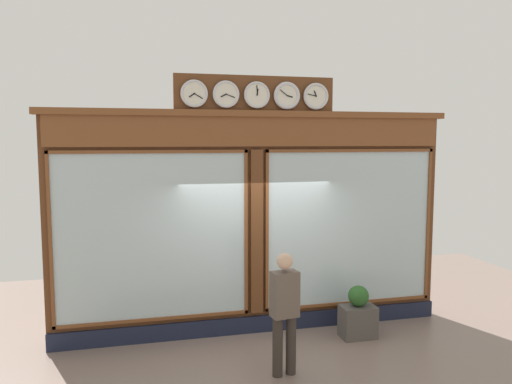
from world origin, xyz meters
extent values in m
cube|color=#5B3319|center=(0.00, -0.15, 1.78)|extent=(6.53, 0.30, 3.55)
cube|color=#191E33|center=(0.00, 0.02, 0.14)|extent=(6.53, 0.08, 0.28)
cube|color=brown|center=(0.00, 0.04, 3.32)|extent=(6.40, 0.08, 0.47)
cube|color=brown|center=(0.00, 0.02, 3.60)|extent=(6.66, 0.20, 0.10)
cube|color=silver|center=(-1.66, 0.01, 1.69)|extent=(2.92, 0.02, 2.59)
cube|color=brown|center=(-1.66, 0.04, 3.01)|extent=(3.02, 0.04, 0.05)
cube|color=brown|center=(-1.66, 0.04, 0.37)|extent=(3.02, 0.04, 0.05)
cube|color=brown|center=(-3.14, 0.04, 1.69)|extent=(0.05, 0.04, 2.69)
cube|color=brown|center=(-0.18, 0.04, 1.69)|extent=(0.05, 0.04, 2.69)
cube|color=silver|center=(1.66, 0.01, 1.69)|extent=(2.92, 0.02, 2.59)
cube|color=brown|center=(1.66, 0.04, 3.01)|extent=(3.02, 0.04, 0.05)
cube|color=brown|center=(1.66, 0.04, 0.37)|extent=(3.02, 0.04, 0.05)
cube|color=brown|center=(3.14, 0.04, 1.69)|extent=(0.05, 0.04, 2.69)
cube|color=brown|center=(0.18, 0.04, 1.69)|extent=(0.05, 0.04, 2.69)
cube|color=#5B3319|center=(0.00, 0.03, 1.69)|extent=(0.20, 0.10, 2.69)
cube|color=#5B3319|center=(0.00, -0.02, 3.89)|extent=(2.60, 0.06, 0.62)
cylinder|color=silver|center=(-0.99, 0.06, 3.89)|extent=(0.35, 0.02, 0.35)
torus|color=silver|center=(-0.99, 0.06, 3.89)|extent=(0.43, 0.05, 0.43)
cube|color=black|center=(-0.97, 0.07, 3.94)|extent=(0.05, 0.01, 0.09)
cube|color=black|center=(-0.92, 0.07, 3.91)|extent=(0.15, 0.01, 0.04)
sphere|color=black|center=(-0.99, 0.08, 3.89)|extent=(0.02, 0.02, 0.02)
cylinder|color=silver|center=(-0.49, 0.06, 3.89)|extent=(0.35, 0.02, 0.35)
torus|color=silver|center=(-0.49, 0.06, 3.89)|extent=(0.44, 0.06, 0.44)
cube|color=black|center=(-0.54, 0.07, 3.88)|extent=(0.10, 0.01, 0.04)
cube|color=black|center=(-0.44, 0.07, 3.94)|extent=(0.13, 0.01, 0.10)
sphere|color=black|center=(-0.49, 0.08, 3.89)|extent=(0.02, 0.02, 0.02)
cylinder|color=silver|center=(0.00, 0.06, 3.89)|extent=(0.35, 0.02, 0.35)
torus|color=silver|center=(0.00, 0.06, 3.89)|extent=(0.42, 0.04, 0.42)
cube|color=black|center=(-0.01, 0.07, 3.94)|extent=(0.03, 0.01, 0.10)
cube|color=black|center=(0.00, 0.07, 3.97)|extent=(0.02, 0.01, 0.15)
sphere|color=black|center=(0.00, 0.08, 3.89)|extent=(0.02, 0.02, 0.02)
cylinder|color=silver|center=(0.49, 0.06, 3.89)|extent=(0.35, 0.02, 0.35)
torus|color=silver|center=(0.49, 0.06, 3.89)|extent=(0.42, 0.04, 0.42)
cube|color=black|center=(0.54, 0.07, 3.87)|extent=(0.09, 0.01, 0.06)
cube|color=black|center=(0.42, 0.07, 3.87)|extent=(0.14, 0.01, 0.06)
sphere|color=black|center=(0.49, 0.08, 3.89)|extent=(0.02, 0.02, 0.02)
cylinder|color=silver|center=(0.99, 0.06, 3.89)|extent=(0.35, 0.02, 0.35)
torus|color=silver|center=(0.99, 0.06, 3.89)|extent=(0.42, 0.04, 0.42)
cube|color=black|center=(1.03, 0.07, 3.87)|extent=(0.09, 0.01, 0.07)
cube|color=black|center=(0.92, 0.07, 3.86)|extent=(0.13, 0.01, 0.08)
sphere|color=black|center=(0.99, 0.08, 3.89)|extent=(0.02, 0.02, 0.02)
cylinder|color=#312A24|center=(0.09, 1.59, 0.41)|extent=(0.14, 0.14, 0.82)
cylinder|color=#312A24|center=(-0.11, 1.56, 0.41)|extent=(0.14, 0.14, 0.82)
cube|color=brown|center=(-0.01, 1.57, 1.13)|extent=(0.39, 0.27, 0.62)
sphere|color=tan|center=(-0.01, 1.57, 1.58)|extent=(0.22, 0.22, 0.22)
cube|color=#4C4742|center=(-1.55, 0.62, 0.26)|extent=(0.56, 0.36, 0.52)
sphere|color=#285623|center=(-1.55, 0.62, 0.69)|extent=(0.33, 0.33, 0.33)
camera|label=1|loc=(1.90, 7.76, 3.19)|focal=34.83mm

